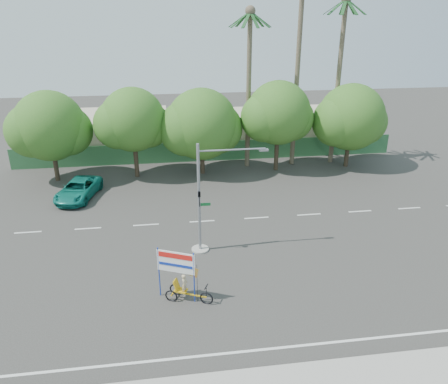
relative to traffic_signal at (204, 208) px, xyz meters
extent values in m
plane|color=#33302D|center=(2.20, -3.98, -2.92)|extent=(120.00, 120.00, 0.00)
cube|color=#336B3D|center=(2.20, 17.52, -1.92)|extent=(38.00, 0.08, 2.00)
cube|color=beige|center=(-7.80, 22.02, -0.92)|extent=(12.00, 8.00, 4.00)
cube|color=beige|center=(10.20, 22.02, -1.12)|extent=(14.00, 8.00, 3.60)
cylinder|color=#473828|center=(-11.80, 14.02, -1.16)|extent=(0.40, 0.40, 3.52)
sphere|color=#1C5B1A|center=(-11.80, 14.02, 2.04)|extent=(6.00, 6.00, 6.00)
sphere|color=#1C5B1A|center=(-10.45, 14.32, 1.48)|extent=(4.32, 4.32, 4.32)
sphere|color=#1C5B1A|center=(-13.15, 13.77, 1.72)|extent=(4.56, 4.56, 4.56)
cylinder|color=#473828|center=(-4.80, 14.02, -1.05)|extent=(0.40, 0.40, 3.74)
sphere|color=#1C5B1A|center=(-4.80, 14.02, 2.35)|extent=(5.60, 5.60, 5.60)
sphere|color=#1C5B1A|center=(-3.54, 14.32, 1.76)|extent=(4.03, 4.03, 4.03)
sphere|color=#1C5B1A|center=(-6.06, 13.77, 2.01)|extent=(4.26, 4.26, 4.26)
cylinder|color=#473828|center=(1.20, 14.02, -1.27)|extent=(0.40, 0.40, 3.30)
sphere|color=#1C5B1A|center=(1.20, 14.02, 1.73)|extent=(6.40, 6.40, 6.40)
sphere|color=#1C5B1A|center=(2.64, 14.32, 1.21)|extent=(4.61, 4.61, 4.61)
sphere|color=#1C5B1A|center=(-0.24, 13.77, 1.43)|extent=(4.86, 4.86, 4.86)
cylinder|color=#473828|center=(8.20, 14.02, -0.98)|extent=(0.40, 0.40, 3.87)
sphere|color=#1C5B1A|center=(8.20, 14.02, 2.54)|extent=(5.80, 5.80, 5.80)
sphere|color=#1C5B1A|center=(9.50, 14.32, 1.92)|extent=(4.18, 4.18, 4.18)
sphere|color=#1C5B1A|center=(6.89, 13.77, 2.19)|extent=(4.41, 4.41, 4.41)
cylinder|color=#473828|center=(15.20, 14.02, -1.20)|extent=(0.40, 0.40, 3.43)
sphere|color=#1C5B1A|center=(15.20, 14.02, 1.92)|extent=(6.20, 6.20, 6.20)
sphere|color=#1C5B1A|center=(16.59, 14.32, 1.37)|extent=(4.46, 4.46, 4.46)
sphere|color=#1C5B1A|center=(13.80, 13.77, 1.61)|extent=(4.71, 4.71, 4.71)
cylinder|color=#70604C|center=(10.20, 15.52, 5.58)|extent=(0.44, 0.44, 17.00)
cylinder|color=#70604C|center=(14.20, 15.52, 4.58)|extent=(0.44, 0.44, 15.00)
cube|color=#1C4C21|center=(15.14, 15.52, 11.42)|extent=(1.91, 0.28, 1.36)
cube|color=#1C4C21|center=(14.92, 16.12, 11.42)|extent=(1.65, 1.44, 1.36)
cube|color=#1C4C21|center=(14.36, 16.44, 11.42)|extent=(0.61, 1.93, 1.36)
cube|color=#1C4C21|center=(13.73, 16.33, 11.42)|extent=(1.20, 1.80, 1.36)
cube|color=#1C4C21|center=(13.31, 15.84, 11.42)|extent=(1.89, 0.92, 1.36)
cube|color=#1C4C21|center=(13.31, 15.19, 11.42)|extent=(1.89, 0.92, 1.36)
cube|color=#1C4C21|center=(13.73, 14.70, 11.42)|extent=(1.20, 1.80, 1.36)
cube|color=#1C4C21|center=(14.36, 14.59, 11.42)|extent=(0.61, 1.93, 1.36)
cube|color=#1C4C21|center=(14.92, 14.91, 11.42)|extent=(1.65, 1.44, 1.36)
cylinder|color=#70604C|center=(5.70, 15.52, 4.08)|extent=(0.44, 0.44, 14.00)
sphere|color=#70604C|center=(5.70, 15.52, 11.08)|extent=(0.90, 0.90, 0.90)
cube|color=#1C4C21|center=(6.64, 15.52, 10.42)|extent=(1.91, 0.28, 1.36)
cube|color=#1C4C21|center=(6.42, 16.12, 10.42)|extent=(1.65, 1.44, 1.36)
cube|color=#1C4C21|center=(5.86, 16.44, 10.42)|extent=(0.61, 1.93, 1.36)
cube|color=#1C4C21|center=(5.23, 16.33, 10.42)|extent=(1.20, 1.80, 1.36)
cube|color=#1C4C21|center=(4.81, 15.84, 10.42)|extent=(1.89, 0.92, 1.36)
cube|color=#1C4C21|center=(4.81, 15.19, 10.42)|extent=(1.89, 0.92, 1.36)
cube|color=#1C4C21|center=(5.23, 14.70, 10.42)|extent=(1.20, 1.80, 1.36)
cube|color=#1C4C21|center=(5.86, 14.59, 10.42)|extent=(0.61, 1.93, 1.36)
cube|color=#1C4C21|center=(6.42, 14.91, 10.42)|extent=(1.65, 1.44, 1.36)
cylinder|color=gray|center=(-0.30, 0.02, -2.87)|extent=(1.10, 1.10, 0.10)
cylinder|color=gray|center=(-0.30, 0.02, 0.58)|extent=(0.18, 0.18, 7.00)
cylinder|color=gray|center=(1.70, 0.02, 3.63)|extent=(4.00, 0.10, 0.10)
cube|color=gray|center=(3.60, 0.02, 3.53)|extent=(0.55, 0.20, 0.12)
imported|color=black|center=(-0.30, -0.20, 0.68)|extent=(0.16, 0.20, 1.00)
cube|color=#14662D|center=(0.05, 0.02, 0.23)|extent=(0.70, 0.04, 0.18)
torus|color=black|center=(-0.48, -5.50, -2.59)|extent=(0.70, 0.38, 0.73)
torus|color=black|center=(-2.02, -4.47, -2.62)|extent=(0.66, 0.35, 0.68)
torus|color=black|center=(-2.27, -5.02, -2.62)|extent=(0.66, 0.35, 0.68)
cube|color=gold|center=(-1.31, -5.13, -2.53)|extent=(1.70, 0.82, 0.06)
cube|color=gold|center=(-2.15, -4.75, -2.59)|extent=(0.33, 0.62, 0.05)
cube|color=gold|center=(-1.71, -4.95, -2.38)|extent=(0.68, 0.64, 0.06)
cube|color=gold|center=(-1.97, -4.83, -2.08)|extent=(0.41, 0.51, 0.58)
cylinder|color=black|center=(-0.48, -5.50, -2.16)|extent=(0.04, 0.04, 0.59)
cube|color=black|center=(-0.48, -5.50, -1.87)|extent=(0.24, 0.46, 0.04)
imported|color=#CCB284|center=(-1.56, -5.01, -1.97)|extent=(0.43, 0.50, 1.17)
cylinder|color=#1735B3|center=(-2.84, -4.44, -1.46)|extent=(0.08, 0.08, 2.92)
cylinder|color=#1735B3|center=(-1.07, -5.24, -1.46)|extent=(0.08, 0.08, 2.92)
cube|color=white|center=(-1.95, -4.84, -0.70)|extent=(1.89, 0.89, 1.19)
cube|color=red|center=(-1.97, -4.87, -0.33)|extent=(1.68, 0.77, 0.28)
cube|color=#1735B3|center=(-1.97, -4.87, -0.87)|extent=(1.68, 0.77, 0.15)
cylinder|color=black|center=(-0.92, -5.30, -1.78)|extent=(0.03, 0.03, 2.27)
cube|color=red|center=(-1.26, -5.15, -1.08)|extent=(0.88, 0.41, 0.71)
imported|color=#107566|center=(-9.26, 9.65, -2.18)|extent=(3.63, 5.73, 1.47)
camera|label=1|loc=(-2.20, -24.11, 11.21)|focal=35.00mm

